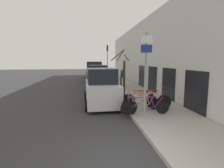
{
  "coord_description": "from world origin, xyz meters",
  "views": [
    {
      "loc": [
        -0.92,
        -4.14,
        2.67
      ],
      "look_at": [
        0.36,
        5.52,
        1.35
      ],
      "focal_mm": 28.0,
      "sensor_mm": 36.0,
      "label": 1
    }
  ],
  "objects": [
    {
      "name": "ground_plane",
      "position": [
        0.0,
        11.2,
        0.0
      ],
      "size": [
        80.0,
        80.0,
        0.0
      ],
      "primitive_type": "plane",
      "color": "#333335"
    },
    {
      "name": "bicycle_0",
      "position": [
        1.66,
        3.52,
        0.53
      ],
      "size": [
        2.33,
        0.44,
        0.88
      ],
      "rotation": [
        0.0,
        0.0,
        1.55
      ],
      "color": "black",
      "rests_on": "sidewalk_curb"
    },
    {
      "name": "sidewalk_curb",
      "position": [
        2.6,
        14.0,
        0.07
      ],
      "size": [
        3.2,
        32.0,
        0.15
      ],
      "color": "#9E9B93",
      "rests_on": "ground"
    },
    {
      "name": "bicycle_1",
      "position": [
        1.73,
        3.98,
        0.52
      ],
      "size": [
        1.9,
        0.94,
        0.85
      ],
      "rotation": [
        0.0,
        0.0,
        2.02
      ],
      "color": "black",
      "rests_on": "sidewalk_curb"
    },
    {
      "name": "street_tree",
      "position": [
        1.42,
        7.44,
        1.66
      ],
      "size": [
        1.4,
        1.01,
        3.29
      ],
      "color": "#3D2D23",
      "rests_on": "sidewalk_curb"
    },
    {
      "name": "pedestrian_near",
      "position": [
        2.34,
        12.59,
        1.18
      ],
      "size": [
        0.47,
        0.39,
        1.78
      ],
      "rotation": [
        0.0,
        0.0,
        3.19
      ],
      "color": "#333338",
      "rests_on": "sidewalk_curb"
    },
    {
      "name": "parked_car_2",
      "position": [
        -0.29,
        16.98,
        1.14
      ],
      "size": [
        2.12,
        4.28,
        2.54
      ],
      "rotation": [
        0.0,
        0.0,
        -0.0
      ],
      "color": "gray",
      "rests_on": "ground"
    },
    {
      "name": "building_facade",
      "position": [
        4.35,
        13.94,
        3.23
      ],
      "size": [
        0.23,
        32.0,
        6.5
      ],
      "color": "silver",
      "rests_on": "ground"
    },
    {
      "name": "traffic_light",
      "position": [
        1.43,
        17.89,
        3.03
      ],
      "size": [
        0.2,
        0.3,
        4.5
      ],
      "color": "#939399",
      "rests_on": "sidewalk_curb"
    },
    {
      "name": "parked_car_0",
      "position": [
        -0.19,
        6.25,
        1.0
      ],
      "size": [
        2.12,
        4.25,
        2.21
      ],
      "rotation": [
        0.0,
        0.0,
        0.03
      ],
      "color": "silver",
      "rests_on": "ground"
    },
    {
      "name": "bicycle_4",
      "position": [
        2.11,
        4.68,
        0.57
      ],
      "size": [
        2.51,
        0.78,
        0.98
      ],
      "rotation": [
        0.0,
        0.0,
        1.3
      ],
      "color": "black",
      "rests_on": "sidewalk_curb"
    },
    {
      "name": "parked_car_3",
      "position": [
        -0.31,
        22.12,
        1.04
      ],
      "size": [
        2.11,
        4.74,
        2.27
      ],
      "rotation": [
        0.0,
        0.0,
        -0.02
      ],
      "color": "#144728",
      "rests_on": "ground"
    },
    {
      "name": "signpost",
      "position": [
        1.46,
        2.98,
        2.21
      ],
      "size": [
        0.5,
        0.11,
        3.68
      ],
      "color": "#939399",
      "rests_on": "sidewalk_curb"
    },
    {
      "name": "bicycle_3",
      "position": [
        1.69,
        4.49,
        0.56
      ],
      "size": [
        2.16,
        1.33,
        0.97
      ],
      "rotation": [
        0.0,
        0.0,
        2.12
      ],
      "color": "black",
      "rests_on": "sidewalk_curb"
    },
    {
      "name": "parked_car_1",
      "position": [
        -0.13,
        11.65,
        1.02
      ],
      "size": [
        2.05,
        4.56,
        2.26
      ],
      "rotation": [
        0.0,
        0.0,
        -0.01
      ],
      "color": "navy",
      "rests_on": "ground"
    },
    {
      "name": "bicycle_2",
      "position": [
        1.65,
        4.22,
        0.56
      ],
      "size": [
        2.09,
        1.39,
        0.97
      ],
      "rotation": [
        0.0,
        0.0,
        2.15
      ],
      "color": "black",
      "rests_on": "sidewalk_curb"
    }
  ]
}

